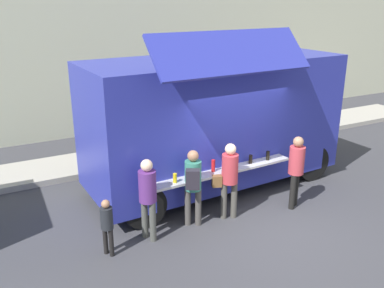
# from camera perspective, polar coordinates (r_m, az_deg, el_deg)

# --- Properties ---
(ground_plane) EXTENTS (60.00, 60.00, 0.00)m
(ground_plane) POSITION_cam_1_polar(r_m,az_deg,el_deg) (8.74, 9.94, -10.75)
(ground_plane) COLOR #38383D
(curb_strip) EXTENTS (28.00, 1.60, 0.15)m
(curb_strip) POSITION_cam_1_polar(r_m,az_deg,el_deg) (11.52, -21.59, -3.85)
(curb_strip) COLOR #9E998E
(curb_strip) RESTS_ON ground
(food_truck_main) EXTENTS (6.07, 3.21, 3.77)m
(food_truck_main) POSITION_cam_1_polar(r_m,az_deg,el_deg) (9.77, 3.15, 3.46)
(food_truck_main) COLOR #29309C
(food_truck_main) RESTS_ON ground
(trash_bin) EXTENTS (0.60, 0.60, 0.97)m
(trash_bin) POSITION_cam_1_polar(r_m,az_deg,el_deg) (13.86, 10.60, 2.81)
(trash_bin) COLOR #2E6237
(trash_bin) RESTS_ON ground
(customer_front_ordering) EXTENTS (0.53, 0.34, 1.63)m
(customer_front_ordering) POSITION_cam_1_polar(r_m,az_deg,el_deg) (8.46, 5.07, -4.23)
(customer_front_ordering) COLOR #4A4741
(customer_front_ordering) RESTS_ON ground
(customer_mid_with_backpack) EXTENTS (0.44, 0.52, 1.60)m
(customer_mid_with_backpack) POSITION_cam_1_polar(r_m,az_deg,el_deg) (8.14, 0.13, -5.08)
(customer_mid_with_backpack) COLOR #484541
(customer_mid_with_backpack) RESTS_ON ground
(customer_rear_waiting) EXTENTS (0.33, 0.33, 1.62)m
(customer_rear_waiting) POSITION_cam_1_polar(r_m,az_deg,el_deg) (7.74, -6.07, -6.62)
(customer_rear_waiting) COLOR #484944
(customer_rear_waiting) RESTS_ON ground
(customer_extra_browsing) EXTENTS (0.33, 0.33, 1.62)m
(customer_extra_browsing) POSITION_cam_1_polar(r_m,az_deg,el_deg) (9.16, 14.04, -2.91)
(customer_extra_browsing) COLOR black
(customer_extra_browsing) RESTS_ON ground
(child_near_queue) EXTENTS (0.22, 0.22, 1.08)m
(child_near_queue) POSITION_cam_1_polar(r_m,az_deg,el_deg) (7.53, -11.54, -10.46)
(child_near_queue) COLOR black
(child_near_queue) RESTS_ON ground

